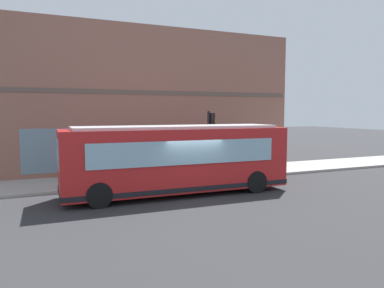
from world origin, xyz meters
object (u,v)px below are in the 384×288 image
Objects in this scene: traffic_light_near_corner at (211,131)px; fire_hydrant at (244,164)px; pedestrian_by_light_pole at (84,165)px; pedestrian_near_building_entrance at (246,155)px; pedestrian_walking_along_curb at (76,161)px; city_bus_nearside at (177,160)px; newspaper_vending_box at (221,163)px; pedestrian_near_hydrant at (147,159)px.

traffic_light_near_corner reaches higher than fire_hydrant.
fire_hydrant is at bearing -84.05° from pedestrian_by_light_pole.
pedestrian_near_building_entrance is 9.51m from pedestrian_walking_along_curb.
pedestrian_by_light_pole is 1.05× the size of pedestrian_walking_along_curb.
city_bus_nearside is at bearing 131.41° from traffic_light_near_corner.
fire_hydrant is 1.18m from pedestrian_near_building_entrance.
pedestrian_walking_along_curb is 1.75× the size of newspaper_vending_box.
pedestrian_by_light_pole is at bearing 86.88° from traffic_light_near_corner.
pedestrian_near_building_entrance is (0.46, -2.50, -1.48)m from traffic_light_near_corner.
city_bus_nearside is 6.02m from newspaper_vending_box.
fire_hydrant is 9.64m from pedestrian_by_light_pole.
traffic_light_near_corner reaches higher than pedestrian_walking_along_curb.
city_bus_nearside reaches higher than newspaper_vending_box.
city_bus_nearside is 4.76m from pedestrian_by_light_pole.
city_bus_nearside reaches higher than pedestrian_near_hydrant.
pedestrian_by_light_pole is 0.95× the size of pedestrian_near_building_entrance.
pedestrian_near_hydrant is 3.78m from pedestrian_walking_along_curb.
newspaper_vending_box is (0.08, 1.52, 0.09)m from fire_hydrant.
pedestrian_near_hydrant reaches higher than fire_hydrant.
city_bus_nearside is 13.62× the size of fire_hydrant.
pedestrian_near_hydrant is at bearing -66.86° from pedestrian_by_light_pole.
pedestrian_near_building_entrance is at bearing -104.43° from pedestrian_near_hydrant.
fire_hydrant is 0.46× the size of pedestrian_near_hydrant.
pedestrian_near_building_entrance is 1.57m from newspaper_vending_box.
city_bus_nearside is at bearing 119.34° from pedestrian_near_building_entrance.
city_bus_nearside is 5.77× the size of pedestrian_near_building_entrance.
traffic_light_near_corner is 6.83m from pedestrian_by_light_pole.
pedestrian_near_hydrant reaches higher than newspaper_vending_box.
pedestrian_walking_along_curb is (5.04, 3.84, -0.50)m from city_bus_nearside.
city_bus_nearside reaches higher than fire_hydrant.
pedestrian_walking_along_curb is at bearing 78.02° from pedestrian_near_building_entrance.
pedestrian_by_light_pole is 9.15m from pedestrian_near_building_entrance.
pedestrian_near_building_entrance is at bearing 154.60° from fire_hydrant.
pedestrian_near_building_entrance reaches higher than pedestrian_near_hydrant.
traffic_light_near_corner is 2.24× the size of pedestrian_near_hydrant.
traffic_light_near_corner is at bearing -121.80° from pedestrian_near_hydrant.
city_bus_nearside reaches higher than pedestrian_walking_along_curb.
city_bus_nearside is at bearing -128.77° from pedestrian_by_light_pole.
traffic_light_near_corner is 3.93m from pedestrian_near_hydrant.
pedestrian_near_hydrant is 5.74m from pedestrian_near_building_entrance.
fire_hydrant is at bearing -96.32° from pedestrian_walking_along_curb.
city_bus_nearside is at bearing -178.67° from pedestrian_near_hydrant.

